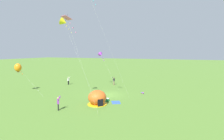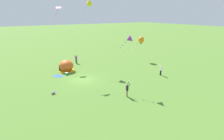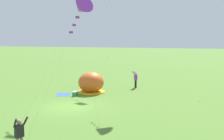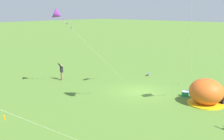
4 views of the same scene
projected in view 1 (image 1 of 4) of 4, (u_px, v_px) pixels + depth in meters
The scene contains 12 objects.
ground_plane at pixel (108, 95), 30.98m from camera, with size 300.00×300.00×0.00m, color #517A2D.
popup_tent at pixel (97, 98), 25.18m from camera, with size 2.81×2.81×2.10m.
picnic_blanket at pixel (116, 102), 26.28m from camera, with size 1.70×1.30×0.01m, color #3359A5.
cooler_box at pixel (108, 100), 26.96m from camera, with size 0.57×0.42×0.44m.
toddler_crawling at pixel (142, 93), 31.56m from camera, with size 0.43×0.54×0.32m.
person_with_toddler at pixel (58, 103), 22.68m from camera, with size 0.71×0.69×1.89m.
person_flying_kite at pixel (114, 81), 39.79m from camera, with size 0.71×0.60×1.89m.
person_far_back at pixel (68, 80), 40.30m from camera, with size 0.68×0.55×1.89m.
kite_pink at pixel (68, 21), 19.63m from camera, with size 1.99×3.93×11.86m.
kite_orange at pixel (18, 68), 32.33m from camera, with size 1.33×7.11×5.44m.
kite_yellow at pixel (64, 22), 25.55m from camera, with size 2.06×5.24×12.63m.
kite_purple at pixel (101, 55), 37.58m from camera, with size 4.39×6.35×7.57m.
Camera 1 is at (-27.77, -12.24, 7.65)m, focal length 28.00 mm.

